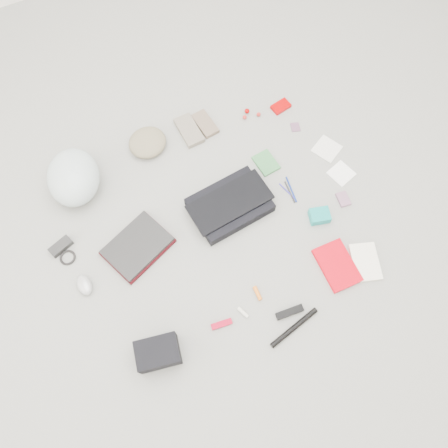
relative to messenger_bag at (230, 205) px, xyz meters
name	(u,v)px	position (x,y,z in m)	size (l,w,h in m)	color
ground_plane	(224,228)	(-0.08, -0.09, -0.03)	(4.00, 4.00, 0.00)	gray
messenger_bag	(230,205)	(0.00, 0.00, 0.00)	(0.38, 0.27, 0.06)	black
bag_flap	(230,202)	(0.00, 0.00, 0.04)	(0.42, 0.19, 0.01)	black
laptop_sleeve	(138,247)	(-0.51, 0.00, -0.02)	(0.31, 0.23, 0.02)	#40080E
laptop	(137,245)	(-0.51, 0.00, 0.00)	(0.30, 0.22, 0.02)	black
bike_helmet	(74,177)	(-0.66, 0.46, 0.07)	(0.26, 0.33, 0.20)	silver
beanie	(147,142)	(-0.24, 0.53, 0.00)	(0.21, 0.20, 0.07)	#807558
mitten_left	(189,130)	(0.00, 0.52, -0.02)	(0.10, 0.20, 0.03)	gray
mitten_right	(205,124)	(0.10, 0.52, -0.02)	(0.09, 0.17, 0.03)	#786352
power_brick	(61,246)	(-0.85, 0.17, -0.02)	(0.12, 0.05, 0.03)	black
cable_coil	(68,258)	(-0.84, 0.10, -0.03)	(0.08, 0.08, 0.01)	black
mouse	(84,285)	(-0.81, -0.07, -0.01)	(0.07, 0.11, 0.04)	#A2A2A2
camera_bag	(158,353)	(-0.61, -0.52, 0.03)	(0.19, 0.13, 0.12)	black
multitool	(222,324)	(-0.30, -0.52, -0.02)	(0.10, 0.03, 0.02)	#A40018
toiletry_tube_white	(243,312)	(-0.18, -0.52, -0.02)	(0.02, 0.02, 0.06)	silver
toiletry_tube_orange	(257,293)	(-0.08, -0.47, -0.02)	(0.02, 0.02, 0.07)	orange
u_lock	(290,312)	(0.01, -0.61, -0.02)	(0.13, 0.03, 0.03)	black
bike_pump	(294,328)	(0.00, -0.68, -0.02)	(0.03, 0.03, 0.27)	black
book_red	(337,265)	(0.33, -0.51, -0.02)	(0.16, 0.24, 0.02)	red
book_white	(365,262)	(0.47, -0.56, -0.02)	(0.13, 0.19, 0.02)	white
notepad	(266,163)	(0.29, 0.15, -0.02)	(0.10, 0.14, 0.02)	#37773F
pen_blue	(288,192)	(0.31, -0.05, -0.03)	(0.01, 0.01, 0.12)	#3029A4
pen_black	(290,192)	(0.32, -0.06, -0.03)	(0.01, 0.01, 0.13)	black
pen_navy	(291,189)	(0.34, -0.05, -0.03)	(0.01, 0.01, 0.15)	navy
accordion_wallet	(319,216)	(0.39, -0.25, -0.01)	(0.10, 0.08, 0.05)	#109994
card_deck	(343,199)	(0.55, -0.22, -0.02)	(0.06, 0.08, 0.02)	gray
napkin_top	(327,149)	(0.64, 0.09, -0.03)	(0.13, 0.13, 0.01)	silver
napkin_bottom	(341,173)	(0.63, -0.08, -0.03)	(0.12, 0.12, 0.01)	white
lollipop_a	(245,117)	(0.32, 0.46, -0.02)	(0.02, 0.02, 0.02)	red
lollipop_b	(247,111)	(0.35, 0.49, -0.02)	(0.03, 0.03, 0.03)	#A00000
lollipop_c	(259,114)	(0.40, 0.45, -0.02)	(0.02, 0.02, 0.02)	red
altoids_tin	(281,106)	(0.54, 0.44, -0.02)	(0.10, 0.07, 0.02)	#BB0304
stamp_sheet	(295,127)	(0.55, 0.29, -0.03)	(0.05, 0.06, 0.00)	#774E68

